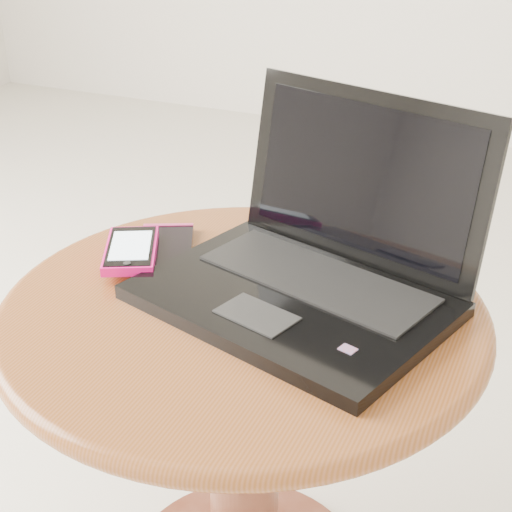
% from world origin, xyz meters
% --- Properties ---
extents(table, '(0.56, 0.56, 0.44)m').
position_xyz_m(table, '(0.02, 0.01, 0.35)').
color(table, '#4C2012').
rests_on(table, ground).
extents(laptop, '(0.39, 0.35, 0.21)m').
position_xyz_m(laptop, '(0.08, 0.06, 0.48)').
color(laptop, black).
rests_on(laptop, table).
extents(phone_black, '(0.11, 0.14, 0.01)m').
position_xyz_m(phone_black, '(-0.12, 0.09, 0.45)').
color(phone_black, black).
rests_on(phone_black, table).
extents(phone_pink, '(0.11, 0.13, 0.01)m').
position_xyz_m(phone_pink, '(-0.15, 0.05, 0.46)').
color(phone_pink, '#F60E7C').
rests_on(phone_pink, phone_black).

